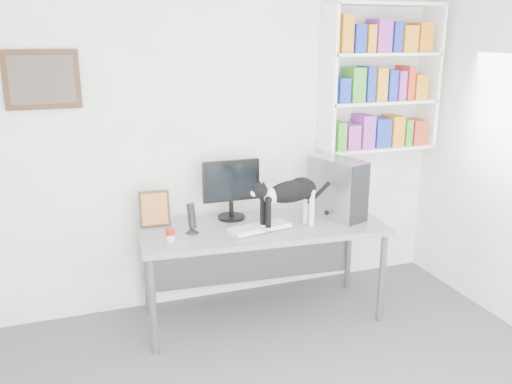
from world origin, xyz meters
The scene contains 11 objects.
room centered at (0.00, 0.00, 1.35)m, with size 4.01×4.01×2.70m.
bookshelf centered at (1.40, 1.85, 1.85)m, with size 1.03×0.28×1.24m, color white.
wall_art centered at (-1.30, 1.97, 1.90)m, with size 0.52×0.04×0.42m, color #4D2E18.
desk centered at (0.20, 1.49, 0.39)m, with size 1.88×0.73×0.78m, color slate.
monitor centered at (0.02, 1.74, 1.03)m, with size 0.46×0.22×0.49m, color black.
keyboard centered at (0.15, 1.41, 0.80)m, with size 0.47×0.18×0.04m, color white.
pc_tower centered at (0.84, 1.50, 1.02)m, with size 0.21×0.48×0.48m, color #AAAAAF.
speaker centered at (-0.35, 1.51, 0.90)m, with size 0.10×0.10×0.24m, color black.
leaning_print centered at (-0.59, 1.76, 0.93)m, with size 0.23×0.09×0.29m, color #4D2E18.
soup_can centered at (-0.54, 1.40, 0.83)m, with size 0.06×0.06×0.09m, color #B0150F.
cat centered at (0.36, 1.36, 0.98)m, with size 0.64×0.17×0.40m, color black, non-canonical shape.
Camera 1 is at (-1.17, -2.22, 2.21)m, focal length 38.00 mm.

